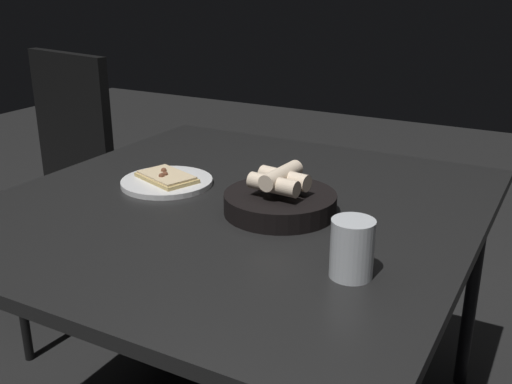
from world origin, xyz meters
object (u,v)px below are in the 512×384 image
object	(u,v)px
bread_basket	(280,200)
beer_glass	(352,252)
dining_table	(236,220)
chair_near	(52,176)
pizza_plate	(167,181)

from	to	relation	value
bread_basket	beer_glass	world-z (taller)	same
dining_table	bread_basket	distance (m)	0.15
chair_near	pizza_plate	bearing A→B (deg)	71.02
pizza_plate	beer_glass	size ratio (longest dim) A/B	2.16
pizza_plate	beer_glass	xyz separation A→B (m)	(0.25, 0.61, 0.04)
pizza_plate	beer_glass	world-z (taller)	beer_glass
dining_table	bread_basket	xyz separation A→B (m)	(0.01, 0.13, 0.08)
dining_table	pizza_plate	bearing A→B (deg)	-95.63
bread_basket	beer_glass	size ratio (longest dim) A/B	2.35
bread_basket	beer_glass	xyz separation A→B (m)	(0.21, 0.26, 0.02)
pizza_plate	dining_table	bearing A→B (deg)	84.37
bread_basket	chair_near	xyz separation A→B (m)	(-0.28, -1.06, -0.19)
beer_glass	chair_near	xyz separation A→B (m)	(-0.49, -1.32, -0.21)
pizza_plate	chair_near	size ratio (longest dim) A/B	0.25
pizza_plate	beer_glass	bearing A→B (deg)	67.67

